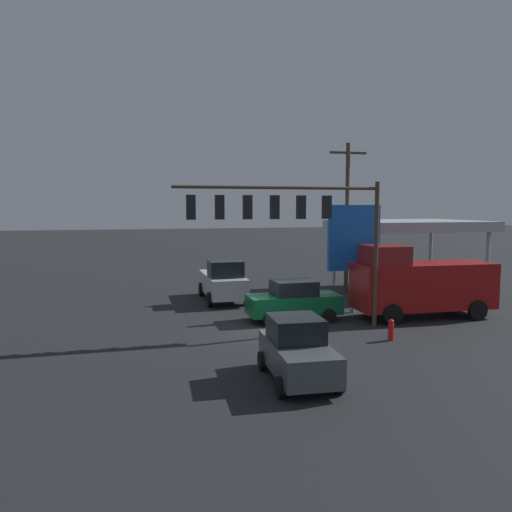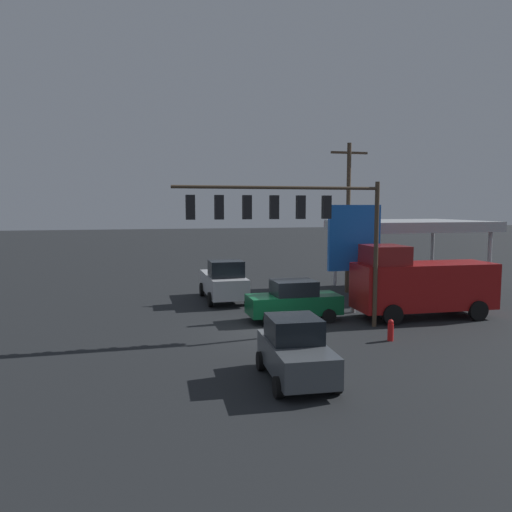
% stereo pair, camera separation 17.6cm
% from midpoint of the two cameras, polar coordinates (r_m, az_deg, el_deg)
% --- Properties ---
extents(ground_plane, '(200.00, 200.00, 0.00)m').
position_cam_midpoint_polar(ground_plane, '(22.12, 1.07, -8.50)').
color(ground_plane, black).
extents(traffic_signal_assembly, '(9.13, 0.43, 6.51)m').
position_cam_midpoint_polar(traffic_signal_assembly, '(21.28, 3.58, 4.69)').
color(traffic_signal_assembly, '#473828').
rests_on(traffic_signal_assembly, ground).
extents(utility_pole, '(2.40, 0.26, 9.31)m').
position_cam_midpoint_polar(utility_pole, '(31.72, 10.21, 4.74)').
color(utility_pole, '#473828').
rests_on(utility_pole, ground).
extents(gas_station_canopy, '(8.67, 7.17, 4.51)m').
position_cam_midpoint_polar(gas_station_canopy, '(33.40, 16.74, 3.30)').
color(gas_station_canopy, '#B2B7BC').
rests_on(gas_station_canopy, ground).
extents(price_sign, '(2.78, 0.27, 5.50)m').
position_cam_midpoint_polar(price_sign, '(25.69, 10.92, 1.77)').
color(price_sign, '#B7B7BC').
rests_on(price_sign, ground).
extents(pickup_parked, '(2.27, 5.21, 2.40)m').
position_cam_midpoint_polar(pickup_parked, '(28.71, -3.96, -2.95)').
color(pickup_parked, silver).
rests_on(pickup_parked, ground).
extents(hatchback_crossing, '(2.12, 3.88, 1.97)m').
position_cam_midpoint_polar(hatchback_crossing, '(15.88, 4.43, -10.72)').
color(hatchback_crossing, '#474C51').
rests_on(hatchback_crossing, ground).
extents(delivery_truck, '(6.88, 2.75, 3.58)m').
position_cam_midpoint_polar(delivery_truck, '(25.56, 18.04, -2.97)').
color(delivery_truck, maroon).
rests_on(delivery_truck, ground).
extents(sedan_waiting, '(4.41, 2.08, 1.93)m').
position_cam_midpoint_polar(sedan_waiting, '(23.89, 4.11, -5.11)').
color(sedan_waiting, '#0C592D').
rests_on(sedan_waiting, ground).
extents(fire_hydrant, '(0.24, 0.24, 0.88)m').
position_cam_midpoint_polar(fire_hydrant, '(21.11, 14.94, -8.16)').
color(fire_hydrant, red).
rests_on(fire_hydrant, ground).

